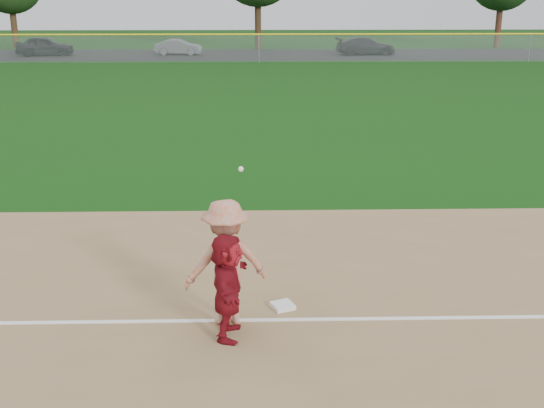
{
  "coord_description": "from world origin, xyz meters",
  "views": [
    {
      "loc": [
        -0.31,
        -10.92,
        5.26
      ],
      "look_at": [
        0.0,
        1.5,
        1.3
      ],
      "focal_mm": 45.0,
      "sensor_mm": 36.0,
      "label": 1
    }
  ],
  "objects_px": {
    "first_base": "(283,306)",
    "car_right": "(366,46)",
    "car_left": "(45,46)",
    "car_mid": "(179,47)",
    "base_runner": "(228,286)"
  },
  "relations": [
    {
      "from": "first_base",
      "to": "car_right",
      "type": "distance_m",
      "value": 46.67
    },
    {
      "from": "base_runner",
      "to": "car_left",
      "type": "bearing_deg",
      "value": 22.91
    },
    {
      "from": "car_left",
      "to": "first_base",
      "type": "bearing_deg",
      "value": -169.24
    },
    {
      "from": "car_mid",
      "to": "car_right",
      "type": "relative_size",
      "value": 0.79
    },
    {
      "from": "first_base",
      "to": "base_runner",
      "type": "xyz_separation_m",
      "value": [
        -0.89,
        -0.96,
        0.82
      ]
    },
    {
      "from": "car_left",
      "to": "car_mid",
      "type": "bearing_deg",
      "value": -97.85
    },
    {
      "from": "base_runner",
      "to": "car_left",
      "type": "distance_m",
      "value": 49.48
    },
    {
      "from": "car_mid",
      "to": "car_right",
      "type": "xyz_separation_m",
      "value": [
        15.2,
        -0.25,
        0.07
      ]
    },
    {
      "from": "base_runner",
      "to": "car_right",
      "type": "relative_size",
      "value": 0.36
    },
    {
      "from": "car_left",
      "to": "car_right",
      "type": "bearing_deg",
      "value": -99.64
    },
    {
      "from": "first_base",
      "to": "car_mid",
      "type": "bearing_deg",
      "value": 98.17
    },
    {
      "from": "base_runner",
      "to": "car_right",
      "type": "distance_m",
      "value": 47.78
    },
    {
      "from": "base_runner",
      "to": "first_base",
      "type": "bearing_deg",
      "value": -39.3
    },
    {
      "from": "car_right",
      "to": "car_left",
      "type": "bearing_deg",
      "value": 85.36
    },
    {
      "from": "car_left",
      "to": "car_right",
      "type": "xyz_separation_m",
      "value": [
        25.87,
        0.14,
        -0.07
      ]
    }
  ]
}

